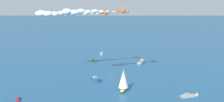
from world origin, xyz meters
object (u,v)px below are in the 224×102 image
Objects in this scene: motorboat_near_centre at (97,79)px; motorboat_offshore at (95,60)px; sailboat_mid_cluster at (123,80)px; motorboat_inshore at (101,54)px; wingwalker_wingman at (123,7)px; biplane_lead at (105,13)px; biplane_wingman at (123,11)px; motorboat_far_port at (190,96)px; motorboat_ahead at (18,100)px; wingwalker_lead at (106,10)px; motorboat_outer_ring_b at (141,62)px.

motorboat_near_centre is 1.73× the size of motorboat_offshore.
motorboat_offshore is at bearing -138.27° from sailboat_mid_cluster.
motorboat_near_centre is at bearing -113.65° from sailboat_mid_cluster.
motorboat_offshore is (26.32, 8.52, -0.22)m from motorboat_inshore.
sailboat_mid_cluster reaches higher than motorboat_near_centre.
sailboat_mid_cluster is at bearing 25.37° from wingwalker_wingman.
biplane_lead is (-19.26, -4.17, 37.72)m from motorboat_near_centre.
biplane_wingman reaches higher than motorboat_offshore.
biplane_wingman is (-11.94, -40.88, 39.46)m from motorboat_far_port.
motorboat_offshore is (-45.74, -27.84, -0.24)m from motorboat_near_centre.
motorboat_offshore is 0.99× the size of motorboat_ahead.
motorboat_near_centre is at bearing -58.61° from biplane_wingman.
biplane_wingman reaches higher than motorboat_ahead.
biplane_lead reaches higher than motorboat_inshore.
wingwalker_lead is (52.94, 32.35, 39.88)m from motorboat_inshore.
motorboat_near_centre is at bearing 26.77° from motorboat_inshore.
wingwalker_wingman reaches higher than biplane_wingman.
motorboat_near_centre is at bearing -59.37° from wingwalker_wingman.
wingwalker_wingman reaches higher than sailboat_mid_cluster.
motorboat_far_port is 73.03m from biplane_lead.
motorboat_offshore is at bearing -76.08° from motorboat_outer_ring_b.
wingwalker_wingman is (64.28, 49.50, 41.61)m from motorboat_inshore.
motorboat_far_port is 1.51× the size of motorboat_ahead.
motorboat_offshore is at bearing -138.16° from wingwalker_lead.
sailboat_mid_cluster is at bearing 12.22° from motorboat_outer_ring_b.
motorboat_far_port is at bearing 68.14° from biplane_lead.
wingwalker_wingman reaches higher than motorboat_near_centre.
sailboat_mid_cluster reaches higher than motorboat_outer_ring_b.
motorboat_far_port is 74.69m from motorboat_outer_ring_b.
motorboat_near_centre is 53.55m from motorboat_offshore.
motorboat_ahead is 73.19m from wingwalker_wingman.
sailboat_mid_cluster is 50.40m from biplane_lead.
wingwalker_lead is 0.23× the size of biplane_wingman.
motorboat_near_centre is 1.71× the size of motorboat_ahead.
sailboat_mid_cluster is at bearing 133.22° from motorboat_ahead.
motorboat_outer_ring_b reaches higher than motorboat_offshore.
motorboat_far_port is 33.40m from sailboat_mid_cluster.
motorboat_ahead is at bearing -29.13° from biplane_wingman.
motorboat_inshore is 72.44m from biplane_lead.
motorboat_far_port is at bearing 68.20° from wingwalker_lead.
motorboat_ahead is 0.78× the size of biplane_lead.
wingwalker_lead reaches higher than motorboat_outer_ring_b.
motorboat_offshore reaches higher than motorboat_ahead.
motorboat_ahead is (90.30, 11.57, -0.01)m from motorboat_offshore.
biplane_wingman is at bearing 150.87° from motorboat_ahead.
biplane_wingman is (-17.22, -8.27, 34.58)m from sailboat_mid_cluster.
sailboat_mid_cluster is at bearing 25.64° from biplane_wingman.
motorboat_outer_ring_b is at bearing 68.13° from motorboat_inshore.
motorboat_near_centre is 1.04× the size of motorboat_inshore.
motorboat_near_centre is 44.39m from wingwalker_lead.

